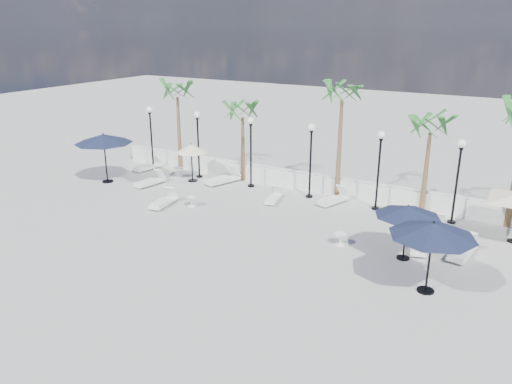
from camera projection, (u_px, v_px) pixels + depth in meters
The scene contains 28 objects.
ground at pixel (244, 243), 20.47m from camera, with size 100.00×100.00×0.00m, color #A1A19C.
balustrade at pixel (317, 183), 26.46m from camera, with size 26.00×0.30×1.01m.
lamppost_0 at pixel (151, 129), 29.97m from camera, with size 0.36×0.36×3.84m.
lamppost_1 at pixel (198, 135), 28.31m from camera, with size 0.36×0.36×3.84m.
lamppost_2 at pixel (251, 142), 26.65m from camera, with size 0.36×0.36×3.84m.
lamppost_3 at pixel (311, 150), 24.99m from camera, with size 0.36×0.36×3.84m.
lamppost_4 at pixel (379, 159), 23.33m from camera, with size 0.36×0.36×3.84m.
lamppost_5 at pixel (458, 170), 21.67m from camera, with size 0.36×0.36×3.84m.
palm_0 at pixel (177, 95), 29.25m from camera, with size 2.60×2.60×5.50m.
palm_1 at pixel (243, 115), 27.37m from camera, with size 2.60×2.60×4.70m.
palm_2 at pixel (342, 97), 24.23m from camera, with size 2.60×2.60×6.10m.
palm_3 at pixel (431, 130), 22.56m from camera, with size 2.60×2.60×4.90m.
lounger_0 at pixel (164, 201), 24.52m from camera, with size 0.85×1.95×0.71m.
lounger_1 at pixel (148, 166), 30.49m from camera, with size 0.87×1.96×0.71m.
lounger_2 at pixel (150, 181), 27.58m from camera, with size 0.89×1.97×0.71m.
lounger_3 at pixel (223, 179), 27.92m from camera, with size 1.36×2.26×0.81m.
lounger_4 at pixel (333, 199), 24.81m from camera, with size 1.17×2.01×0.72m.
lounger_5 at pixel (273, 198), 25.11m from camera, with size 0.87×1.71×0.61m.
lounger_6 at pixel (438, 229), 21.17m from camera, with size 1.03×1.92×0.69m.
lounger_7 at pixel (415, 243), 19.83m from camera, with size 1.25×1.99×0.71m.
lounger_8 at pixel (463, 250), 19.20m from camera, with size 0.91×2.05×0.74m.
side_table_0 at pixel (191, 201), 24.40m from camera, with size 0.51×0.51×0.49m.
side_table_1 at pixel (178, 171), 29.02m from camera, with size 0.58×0.58×0.57m.
side_table_2 at pixel (340, 238), 20.16m from camera, with size 0.51×0.51×0.50m.
parasol_navy_left at pixel (103, 139), 27.45m from camera, with size 3.19×3.19×2.82m.
parasol_navy_mid at pixel (408, 211), 18.46m from camera, with size 2.46×2.46×2.21m.
parasol_navy_right at pixel (433, 230), 16.04m from camera, with size 2.84×2.84×2.55m.
parasol_cream_small at pixel (191, 149), 27.79m from camera, with size 1.79×1.79×2.20m.
Camera 1 is at (9.82, -15.93, 8.58)m, focal length 35.00 mm.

